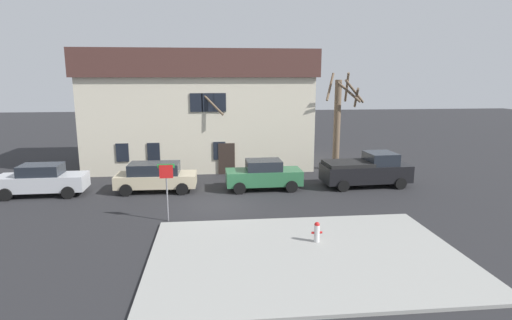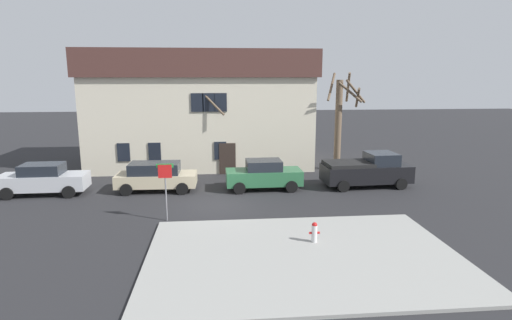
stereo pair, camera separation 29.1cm
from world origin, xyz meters
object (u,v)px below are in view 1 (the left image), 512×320
car_silver_sedan (42,180)px  car_green_sedan (264,175)px  street_sign_pole (167,181)px  car_beige_wagon (156,177)px  pickup_truck_black (366,170)px  tree_bare_mid (339,119)px  fire_hydrant (317,232)px  building_main (200,108)px  tree_bare_near (218,130)px

car_silver_sedan → car_green_sedan: 12.28m
car_silver_sedan → street_sign_pole: bearing=-34.2°
car_beige_wagon → car_green_sedan: (6.17, -0.22, 0.00)m
pickup_truck_black → street_sign_pole: bearing=-155.6°
tree_bare_mid → fire_hydrant: size_ratio=8.39×
building_main → tree_bare_near: building_main is taller
street_sign_pole → car_green_sedan: bearing=44.8°
car_silver_sedan → car_beige_wagon: size_ratio=1.03×
pickup_truck_black → car_silver_sedan: bearing=-179.7°
building_main → car_beige_wagon: 8.58m
tree_bare_mid → street_sign_pole: bearing=-138.7°
tree_bare_near → building_main: bearing=112.7°
street_sign_pole → car_beige_wagon: bearing=102.9°
building_main → tree_bare_mid: building_main is taller
car_beige_wagon → pickup_truck_black: pickup_truck_black is taller
car_silver_sedan → street_sign_pole: size_ratio=1.77×
fire_hydrant → tree_bare_near: bearing=105.4°
tree_bare_mid → car_beige_wagon: size_ratio=1.49×
tree_bare_mid → fire_hydrant: bearing=-110.2°
building_main → street_sign_pole: bearing=-95.5°
tree_bare_mid → car_beige_wagon: tree_bare_mid is taller
tree_bare_near → car_silver_sedan: bearing=-153.4°
tree_bare_near → fire_hydrant: size_ratio=7.41×
car_green_sedan → street_sign_pole: street_sign_pole is taller
tree_bare_near → street_sign_pole: 10.17m
tree_bare_mid → fire_hydrant: 13.97m
tree_bare_near → car_silver_sedan: size_ratio=1.27×
building_main → car_green_sedan: 9.25m
building_main → tree_bare_mid: (9.54, -3.26, -0.60)m
tree_bare_near → car_beige_wagon: size_ratio=1.31×
car_silver_sedan → fire_hydrant: car_silver_sedan is taller
car_green_sedan → street_sign_pole: size_ratio=1.66×
tree_bare_near → tree_bare_mid: tree_bare_mid is taller
car_beige_wagon → fire_hydrant: bearing=-49.7°
car_green_sedan → street_sign_pole: bearing=-135.2°
car_green_sedan → pickup_truck_black: 6.19m
car_green_sedan → fire_hydrant: 8.36m
pickup_truck_black → fire_hydrant: (-5.13, -8.41, -0.44)m
building_main → fire_hydrant: building_main is taller
tree_bare_near → tree_bare_mid: 8.37m
fire_hydrant → pickup_truck_black: bearing=58.6°
tree_bare_near → tree_bare_mid: bearing=-2.5°
car_beige_wagon → tree_bare_near: bearing=52.2°
street_sign_pole → car_silver_sedan: bearing=145.8°
tree_bare_mid → car_silver_sedan: 18.80m
car_silver_sedan → car_green_sedan: bearing=-0.1°
building_main → pickup_truck_black: bearing=-37.5°
car_green_sedan → pickup_truck_black: pickup_truck_black is taller
building_main → tree_bare_near: (1.21, -2.89, -1.27)m
tree_bare_mid → car_green_sedan: bearing=-142.0°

